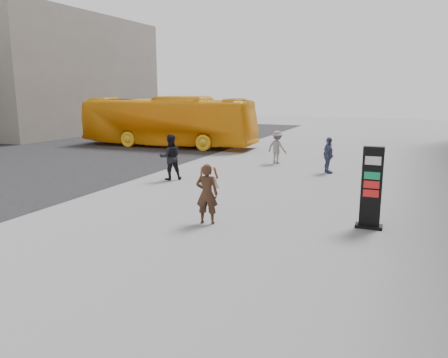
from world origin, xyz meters
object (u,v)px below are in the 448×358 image
at_px(pedestrian_b, 277,147).
at_px(pedestrian_c, 328,155).
at_px(info_pylon, 371,188).
at_px(woman, 207,193).
at_px(pedestrian_a, 170,157).
at_px(bus, 167,121).

xyz_separation_m(pedestrian_b, pedestrian_c, (2.91, -1.68, -0.02)).
distance_m(info_pylon, pedestrian_c, 8.05).
bearing_deg(info_pylon, woman, -163.89).
bearing_deg(woman, pedestrian_a, -64.10).
distance_m(info_pylon, pedestrian_b, 10.79).
height_order(info_pylon, pedestrian_a, info_pylon).
bearing_deg(pedestrian_a, pedestrian_b, -156.37).
relative_size(info_pylon, pedestrian_b, 1.35).
distance_m(woman, bus, 17.55).
xyz_separation_m(pedestrian_a, pedestrian_c, (5.90, 4.05, -0.14)).
height_order(info_pylon, pedestrian_c, info_pylon).
xyz_separation_m(info_pylon, bus, (-14.12, 13.15, 0.52)).
relative_size(info_pylon, bus, 0.19).
bearing_deg(info_pylon, pedestrian_b, 118.41).
relative_size(info_pylon, woman, 1.31).
xyz_separation_m(info_pylon, pedestrian_b, (-5.41, 9.33, -0.29)).
distance_m(pedestrian_b, pedestrian_c, 3.36).
relative_size(pedestrian_a, pedestrian_b, 1.14).
bearing_deg(pedestrian_c, pedestrian_b, 28.11).
height_order(woman, bus, bus).
bearing_deg(woman, pedestrian_c, -114.75).
xyz_separation_m(bus, pedestrian_b, (8.71, -3.81, -0.81)).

